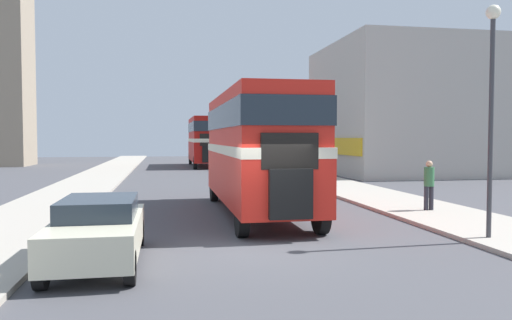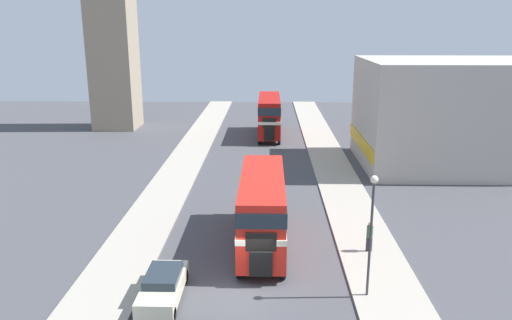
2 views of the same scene
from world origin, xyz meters
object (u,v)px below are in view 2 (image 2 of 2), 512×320
double_decker_bus (262,205)px  car_parked_near (163,286)px  bus_distant (269,113)px  church_tower (110,3)px  street_lamp (372,219)px  pedestrian_walking (370,235)px

double_decker_bus → car_parked_near: bearing=-126.2°
bus_distant → church_tower: size_ratio=0.35×
double_decker_bus → church_tower: church_tower is taller
car_parked_near → street_lamp: 10.05m
car_parked_near → pedestrian_walking: (10.49, 5.18, 0.37)m
double_decker_bus → church_tower: size_ratio=0.34×
car_parked_near → pedestrian_walking: size_ratio=2.46×
church_tower → street_lamp: bearing=-59.4°
bus_distant → street_lamp: bearing=-82.5°
double_decker_bus → bus_distant: (0.42, 29.12, 0.18)m
car_parked_near → church_tower: church_tower is taller
car_parked_near → church_tower: (-13.73, 39.73, 14.00)m
bus_distant → street_lamp: street_lamp is taller
pedestrian_walking → church_tower: size_ratio=0.06×
bus_distant → church_tower: 22.66m
pedestrian_walking → street_lamp: 5.58m
street_lamp → church_tower: (-23.23, 39.24, 10.77)m
church_tower → double_decker_bus: bearing=-61.5°
double_decker_bus → pedestrian_walking: bearing=-9.1°
double_decker_bus → bus_distant: size_ratio=0.96×
bus_distant → car_parked_near: (-4.92, -35.27, -1.93)m
bus_distant → double_decker_bus: bearing=-90.8°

